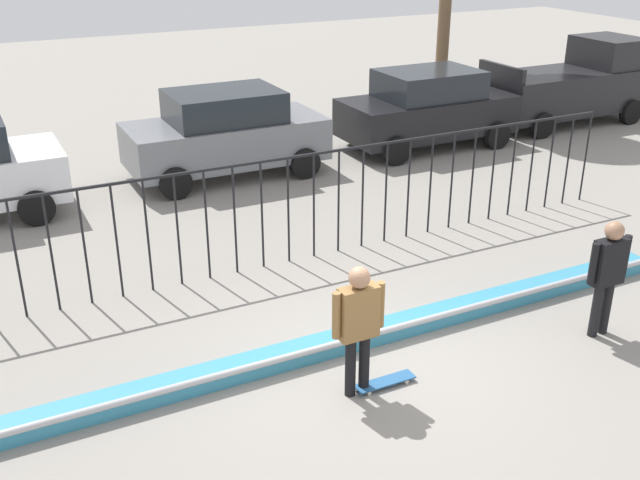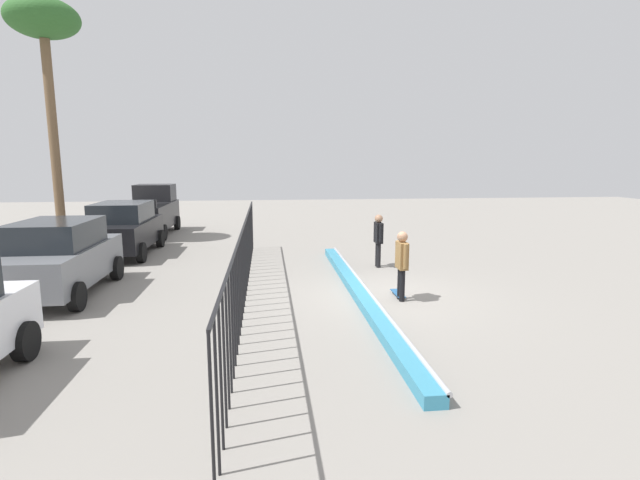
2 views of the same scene
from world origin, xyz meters
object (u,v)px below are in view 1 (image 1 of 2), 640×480
at_px(skateboarder, 358,320).
at_px(parked_car_black, 427,108).
at_px(parked_car_gray, 226,133).
at_px(pickup_truck, 572,85).
at_px(camera_operator, 608,268).
at_px(skateboard, 385,382).

bearing_deg(skateboarder, parked_car_black, 65.05).
relative_size(skateboarder, parked_car_gray, 0.40).
distance_m(skateboarder, parked_car_black, 10.71).
relative_size(parked_car_gray, pickup_truck, 0.91).
height_order(parked_car_black, pickup_truck, pickup_truck).
distance_m(skateboarder, pickup_truck, 14.44).
bearing_deg(camera_operator, parked_car_gray, -77.71).
xyz_separation_m(camera_operator, pickup_truck, (7.92, 8.89, 0.02)).
xyz_separation_m(skateboarder, skateboard, (0.38, -0.04, -0.96)).
relative_size(skateboarder, camera_operator, 1.01).
relative_size(parked_car_gray, parked_car_black, 1.00).
bearing_deg(parked_car_gray, pickup_truck, -2.26).
bearing_deg(skateboard, camera_operator, -27.28).
height_order(camera_operator, pickup_truck, pickup_truck).
xyz_separation_m(skateboard, pickup_truck, (11.22, 8.63, 0.98)).
distance_m(skateboarder, camera_operator, 3.69).
height_order(camera_operator, parked_car_black, parked_car_black).
height_order(skateboarder, skateboard, skateboarder).
distance_m(skateboarder, parked_car_gray, 8.62).
bearing_deg(skateboard, parked_car_gray, 60.07).
height_order(camera_operator, parked_car_gray, parked_car_gray).
bearing_deg(skateboard, pickup_truck, 14.79).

